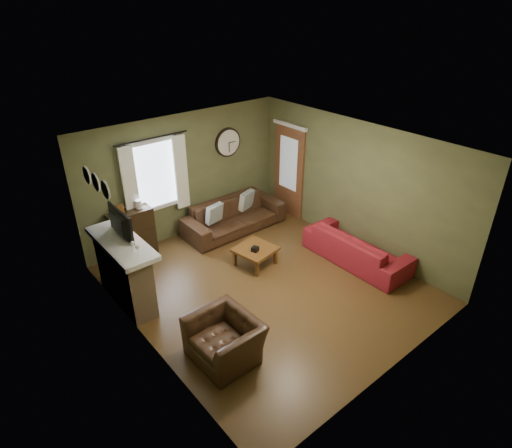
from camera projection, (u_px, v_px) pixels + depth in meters
floor at (266, 285)px, 7.74m from camera, size 4.60×5.20×0.00m
ceiling at (268, 146)px, 6.49m from camera, size 4.60×5.20×0.00m
wall_left at (139, 272)px, 5.83m from camera, size 0.00×5.20×2.60m
wall_right at (355, 186)px, 8.40m from camera, size 0.00×5.20×2.60m
wall_back at (185, 176)px, 8.87m from camera, size 4.60×0.00×2.60m
wall_front at (402, 297)px, 5.35m from camera, size 4.60×0.00×2.60m
fireplace at (125, 274)px, 7.08m from camera, size 0.40×1.40×1.10m
firebox at (138, 282)px, 7.30m from camera, size 0.04×0.60×0.55m
mantel at (121, 243)px, 6.81m from camera, size 0.58×1.60×0.08m
tv at (116, 228)px, 6.82m from camera, size 0.08×0.60×0.35m
tv_screen at (121, 223)px, 6.84m from camera, size 0.02×0.62×0.36m
medallion_left at (105, 190)px, 5.93m from camera, size 0.28×0.28×0.03m
medallion_mid at (96, 182)px, 6.16m from camera, size 0.28×0.28×0.03m
medallion_right at (87, 175)px, 6.40m from camera, size 0.28×0.28×0.03m
window_pane at (154, 175)px, 8.37m from camera, size 1.00×0.02×1.30m
curtain_rod at (152, 138)px, 7.94m from camera, size 0.03×0.03×1.50m
curtain_left at (130, 186)px, 8.02m from camera, size 0.28×0.04×1.55m
curtain_right at (181, 172)px, 8.64m from camera, size 0.28×0.04×1.55m
wall_clock at (228, 143)px, 9.21m from camera, size 0.64×0.06×0.64m
door at (289, 172)px, 9.75m from camera, size 0.05×0.90×2.10m
bookshelf at (133, 234)px, 8.35m from camera, size 0.84×0.36×1.00m
book at (125, 210)px, 8.25m from camera, size 0.27×0.28×0.02m
sofa_brown at (234, 216)px, 9.39m from camera, size 2.29×0.90×0.67m
pillow_left at (214, 213)px, 9.01m from camera, size 0.42×0.20×0.40m
pillow_right at (247, 200)px, 9.58m from camera, size 0.43×0.24×0.41m
sofa_red at (357, 247)px, 8.27m from camera, size 0.83×2.13×0.62m
armchair at (225, 339)px, 6.08m from camera, size 0.88×1.01×0.64m
coffee_table at (255, 256)px, 8.22m from camera, size 0.81×0.81×0.37m
tissue_box at (255, 250)px, 8.03m from camera, size 0.15×0.15×0.09m
wine_glass_a at (138, 251)px, 6.36m from camera, size 0.07×0.07×0.19m
wine_glass_b at (133, 247)px, 6.47m from camera, size 0.06×0.06×0.18m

